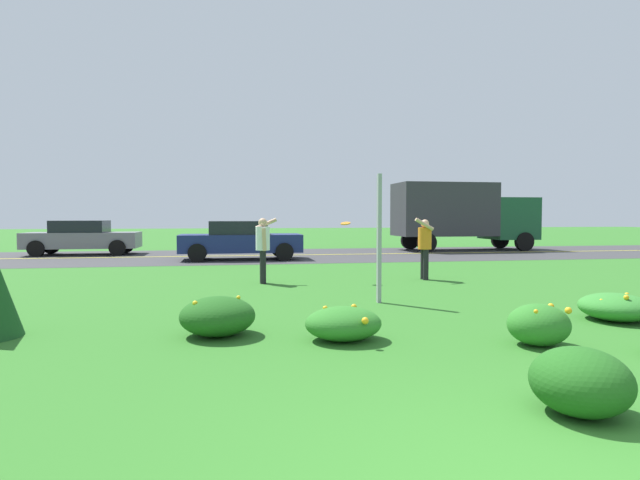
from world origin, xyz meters
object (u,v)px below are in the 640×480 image
object	(u,v)px
box_truck_dark_green	(461,213)
sign_post_near_path	(379,238)
car_navy_center_right	(240,240)
car_gray_center_left	(83,237)
person_thrower_white_shirt	(263,244)
person_catcher_orange_shirt	(425,244)
frisbee_orange	(346,223)

from	to	relation	value
box_truck_dark_green	sign_post_near_path	bearing A→B (deg)	-120.76
sign_post_near_path	car_navy_center_right	size ratio (longest dim) A/B	0.54
car_gray_center_left	car_navy_center_right	size ratio (longest dim) A/B	1.00
car_gray_center_left	person_thrower_white_shirt	bearing A→B (deg)	-57.17
person_catcher_orange_shirt	frisbee_orange	distance (m)	2.17
car_navy_center_right	person_catcher_orange_shirt	bearing A→B (deg)	-57.44
frisbee_orange	person_catcher_orange_shirt	bearing A→B (deg)	3.21
car_navy_center_right	box_truck_dark_green	bearing A→B (deg)	18.83
car_navy_center_right	box_truck_dark_green	distance (m)	11.26
person_thrower_white_shirt	box_truck_dark_green	bearing A→B (deg)	46.33
person_thrower_white_shirt	car_navy_center_right	distance (m)	7.10
sign_post_near_path	box_truck_dark_green	size ratio (longest dim) A/B	0.36
person_thrower_white_shirt	person_catcher_orange_shirt	bearing A→B (deg)	0.25
frisbee_orange	car_gray_center_left	xyz separation A→B (m)	(-8.93, 10.81, -0.71)
person_catcher_orange_shirt	car_gray_center_left	world-z (taller)	person_catcher_orange_shirt
sign_post_near_path	frisbee_orange	distance (m)	3.08
person_catcher_orange_shirt	car_navy_center_right	size ratio (longest dim) A/B	0.35
person_thrower_white_shirt	car_gray_center_left	xyz separation A→B (m)	(-6.91, 10.71, -0.21)
sign_post_near_path	car_navy_center_right	world-z (taller)	sign_post_near_path
person_thrower_white_shirt	car_gray_center_left	distance (m)	12.74
car_navy_center_right	frisbee_orange	bearing A→B (deg)	-71.45
frisbee_orange	car_gray_center_left	bearing A→B (deg)	129.56
car_gray_center_left	box_truck_dark_green	size ratio (longest dim) A/B	0.67
sign_post_near_path	frisbee_orange	xyz separation A→B (m)	(0.06, 3.07, 0.24)
car_gray_center_left	box_truck_dark_green	bearing A→B (deg)	0.00
person_catcher_orange_shirt	car_gray_center_left	bearing A→B (deg)	135.90
sign_post_near_path	person_thrower_white_shirt	distance (m)	3.74
person_thrower_white_shirt	frisbee_orange	bearing A→B (deg)	-2.82
car_gray_center_left	sign_post_near_path	bearing A→B (deg)	-57.43
person_thrower_white_shirt	frisbee_orange	world-z (taller)	person_thrower_white_shirt
person_thrower_white_shirt	frisbee_orange	distance (m)	2.08
sign_post_near_path	person_catcher_orange_shirt	distance (m)	3.87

